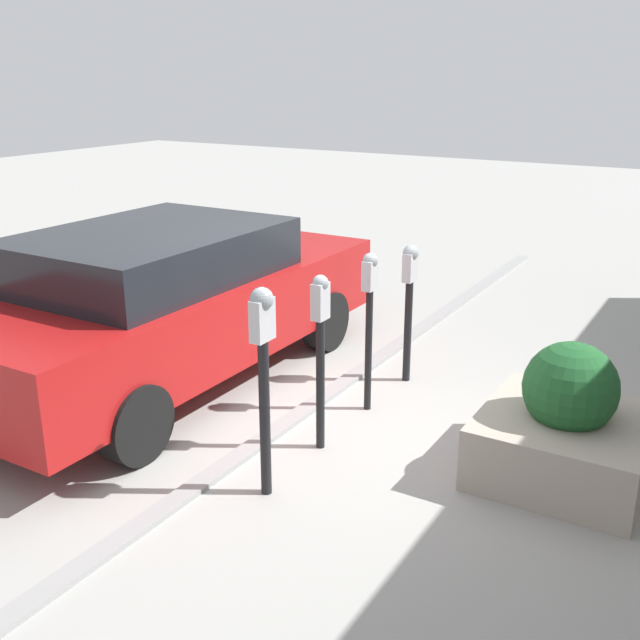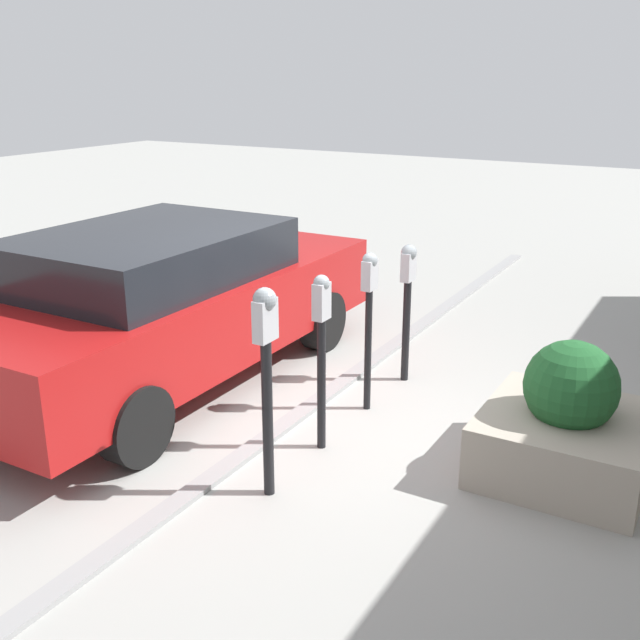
# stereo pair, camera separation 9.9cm
# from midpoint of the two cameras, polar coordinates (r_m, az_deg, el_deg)

# --- Properties ---
(ground_plane) EXTENTS (40.00, 40.00, 0.00)m
(ground_plane) POSITION_cam_midpoint_polar(r_m,az_deg,el_deg) (6.61, -1.27, -7.37)
(ground_plane) COLOR #999993
(curb_strip) EXTENTS (13.50, 0.16, 0.04)m
(curb_strip) POSITION_cam_midpoint_polar(r_m,az_deg,el_deg) (6.64, -1.87, -7.06)
(curb_strip) COLOR gray
(curb_strip) RESTS_ON ground_plane
(parking_meter_nearest) EXTENTS (0.19, 0.16, 1.53)m
(parking_meter_nearest) POSITION_cam_midpoint_polar(r_m,az_deg,el_deg) (5.07, -4.69, -2.94)
(parking_meter_nearest) COLOR black
(parking_meter_nearest) RESTS_ON ground_plane
(parking_meter_second) EXTENTS (0.15, 0.13, 1.43)m
(parking_meter_second) POSITION_cam_midpoint_polar(r_m,az_deg,el_deg) (5.74, -0.38, -1.39)
(parking_meter_second) COLOR black
(parking_meter_second) RESTS_ON ground_plane
(parking_meter_middle) EXTENTS (0.15, 0.13, 1.43)m
(parking_meter_middle) POSITION_cam_midpoint_polar(r_m,az_deg,el_deg) (6.42, 3.31, 1.20)
(parking_meter_middle) COLOR black
(parking_meter_middle) RESTS_ON ground_plane
(parking_meter_fourth) EXTENTS (0.18, 0.15, 1.35)m
(parking_meter_fourth) POSITION_cam_midpoint_polar(r_m,az_deg,el_deg) (7.11, 6.29, 2.30)
(parking_meter_fourth) COLOR black
(parking_meter_fourth) RESTS_ON ground_plane
(planter_box) EXTENTS (1.24, 1.19, 1.05)m
(planter_box) POSITION_cam_midpoint_polar(r_m,az_deg,el_deg) (5.86, 17.81, -7.71)
(planter_box) COLOR #A39989
(planter_box) RESTS_ON ground_plane
(parked_car_front) EXTENTS (4.65, 2.06, 1.51)m
(parked_car_front) POSITION_cam_midpoint_polar(r_m,az_deg,el_deg) (7.29, -12.26, 1.43)
(parked_car_front) COLOR maroon
(parked_car_front) RESTS_ON ground_plane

